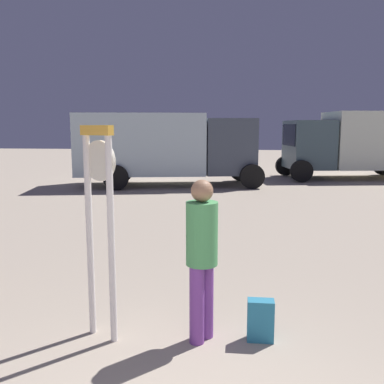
{
  "coord_description": "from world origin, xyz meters",
  "views": [
    {
      "loc": [
        0.27,
        -2.03,
        2.23
      ],
      "look_at": [
        -0.45,
        4.6,
        1.2
      ],
      "focal_mm": 39.61,
      "sensor_mm": 36.0,
      "label": 1
    }
  ],
  "objects_px": {
    "standing_clock": "(100,211)",
    "box_truck_near": "(164,145)",
    "person_near_clock": "(202,252)",
    "box_truck_far": "(363,142)",
    "backpack": "(260,320)"
  },
  "relations": [
    {
      "from": "backpack",
      "to": "box_truck_near",
      "type": "relative_size",
      "value": 0.06
    },
    {
      "from": "box_truck_near",
      "to": "box_truck_far",
      "type": "distance_m",
      "value": 8.82
    },
    {
      "from": "person_near_clock",
      "to": "backpack",
      "type": "xyz_separation_m",
      "value": [
        0.62,
        0.06,
        -0.74
      ]
    },
    {
      "from": "standing_clock",
      "to": "box_truck_near",
      "type": "xyz_separation_m",
      "value": [
        -1.42,
        11.85,
        0.17
      ]
    },
    {
      "from": "person_near_clock",
      "to": "box_truck_far",
      "type": "xyz_separation_m",
      "value": [
        5.74,
        15.01,
        0.64
      ]
    },
    {
      "from": "person_near_clock",
      "to": "box_truck_far",
      "type": "relative_size",
      "value": 0.25
    },
    {
      "from": "person_near_clock",
      "to": "backpack",
      "type": "bearing_deg",
      "value": 5.22
    },
    {
      "from": "person_near_clock",
      "to": "box_truck_far",
      "type": "bearing_deg",
      "value": 69.06
    },
    {
      "from": "standing_clock",
      "to": "box_truck_far",
      "type": "height_order",
      "value": "box_truck_far"
    },
    {
      "from": "person_near_clock",
      "to": "box_truck_near",
      "type": "height_order",
      "value": "box_truck_near"
    },
    {
      "from": "backpack",
      "to": "box_truck_near",
      "type": "distance_m",
      "value": 12.22
    },
    {
      "from": "backpack",
      "to": "box_truck_near",
      "type": "xyz_separation_m",
      "value": [
        -3.08,
        11.75,
        1.32
      ]
    },
    {
      "from": "person_near_clock",
      "to": "backpack",
      "type": "height_order",
      "value": "person_near_clock"
    },
    {
      "from": "standing_clock",
      "to": "box_truck_far",
      "type": "bearing_deg",
      "value": 65.71
    },
    {
      "from": "person_near_clock",
      "to": "box_truck_near",
      "type": "relative_size",
      "value": 0.24
    }
  ]
}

